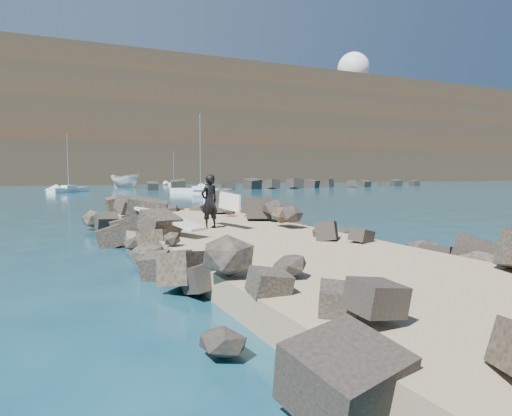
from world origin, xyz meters
The scene contains 15 objects.
ground centered at (0.00, 0.00, 0.00)m, with size 800.00×800.00×0.00m, color #0F384C.
jetty centered at (0.00, -2.00, 0.30)m, with size 6.00×26.00×0.60m, color #8C7759.
riprap_left centered at (-2.90, -1.50, 0.50)m, with size 2.60×22.00×1.00m, color black.
riprap_right centered at (2.90, -1.50, 0.50)m, with size 2.60×22.00×1.00m, color black.
breakwater_secondary centered at (35.00, 55.00, 0.60)m, with size 52.00×4.00×1.20m, color black.
headland centered at (10.00, 160.00, 16.00)m, with size 360.00×140.00×32.00m, color #2D4919.
surfboard_resting centered at (-2.42, 0.35, 1.04)m, with size 0.67×2.67×0.09m, color beige.
boat_imported centered at (7.23, 69.88, 1.23)m, with size 2.39×6.36×2.46m, color silver.
surfer_with_board centered at (-0.56, 1.64, 1.58)m, with size 1.15×2.37×1.94m.
radome centered at (113.28, 145.37, 44.21)m, with size 13.26×13.26×21.00m.
sailboat_b centered at (-3.00, 52.29, 0.35)m, with size 5.56×5.74×7.96m.
sailboat_f centered at (37.50, 93.97, 0.35)m, with size 1.88×6.08×7.33m.
sailboat_c centered at (11.77, 40.61, 0.35)m, with size 6.32×8.03×10.06m.
sailboat_d centered at (18.71, 79.89, 0.35)m, with size 3.69×5.95×7.29m.
headland_buildings centered at (16.81, 152.19, 33.97)m, with size 137.50×30.50×5.00m.
Camera 1 is at (-6.01, -13.90, 2.59)m, focal length 32.00 mm.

